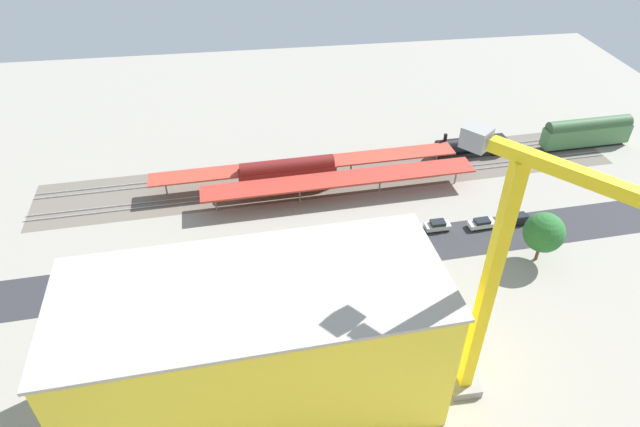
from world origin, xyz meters
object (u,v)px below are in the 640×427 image
(platform_canopy_near, at_px, (341,179))
(freight_coach_far, at_px, (287,173))
(parked_car_2, at_px, (437,226))
(parked_car_5, at_px, (309,239))
(traffic_light, at_px, (404,246))
(street_tree_2, at_px, (544,233))
(parked_car_6, at_px, (259,246))
(street_tree_0, at_px, (373,250))
(parked_car_3, at_px, (397,232))
(locomotive, at_px, (474,146))
(parked_car_1, at_px, (482,224))
(construction_building, at_px, (258,346))
(street_tree_1, at_px, (370,252))
(passenger_coach, at_px, (587,132))
(tower_crane, at_px, (518,275))
(parked_car_7, at_px, (216,247))
(platform_canopy_far, at_px, (306,164))
(box_truck_0, at_px, (144,319))
(parked_car_4, at_px, (348,235))
(parked_car_0, at_px, (519,219))

(platform_canopy_near, distance_m, freight_coach_far, 10.12)
(parked_car_2, distance_m, parked_car_5, 21.95)
(freight_coach_far, bearing_deg, traffic_light, 121.09)
(street_tree_2, bearing_deg, parked_car_6, -11.24)
(street_tree_0, bearing_deg, parked_car_3, -126.26)
(locomotive, xyz_separation_m, street_tree_2, (1.82, 32.29, 3.48))
(parked_car_3, relative_size, street_tree_2, 0.55)
(parked_car_1, relative_size, parked_car_5, 1.08)
(street_tree_2, bearing_deg, traffic_light, -1.54)
(locomotive, bearing_deg, platform_canopy_near, 20.19)
(parked_car_6, distance_m, construction_building, 28.31)
(street_tree_1, bearing_deg, passenger_coach, -148.72)
(street_tree_2, xyz_separation_m, traffic_light, (21.83, -0.59, -0.60))
(tower_crane, bearing_deg, parked_car_7, -45.48)
(locomotive, height_order, parked_car_7, locomotive)
(platform_canopy_far, distance_m, parked_car_1, 33.40)
(parked_car_6, distance_m, street_tree_2, 44.29)
(parked_car_7, bearing_deg, tower_crane, 134.52)
(parked_car_1, bearing_deg, construction_building, 35.36)
(parked_car_7, bearing_deg, street_tree_0, 158.97)
(box_truck_0, xyz_separation_m, street_tree_0, (-33.03, -6.06, 3.03))
(parked_car_1, relative_size, street_tree_2, 0.55)
(street_tree_1, bearing_deg, parked_car_7, -22.20)
(platform_canopy_near, distance_m, parked_car_5, 14.57)
(parked_car_4, xyz_separation_m, tower_crane, (-10.34, 32.20, 19.89))
(parked_car_1, bearing_deg, tower_crane, 68.34)
(locomotive, relative_size, passenger_coach, 0.86)
(parked_car_2, bearing_deg, passenger_coach, -149.86)
(platform_canopy_near, relative_size, parked_car_3, 10.62)
(parked_car_0, xyz_separation_m, box_truck_0, (60.83, 14.97, 1.02))
(street_tree_0, bearing_deg, platform_canopy_far, -76.45)
(street_tree_1, height_order, traffic_light, street_tree_1)
(parked_car_0, distance_m, box_truck_0, 62.66)
(locomotive, xyz_separation_m, street_tree_1, (28.87, 32.28, 2.83))
(parked_car_2, xyz_separation_m, street_tree_0, (13.44, 9.12, 4.03))
(parked_car_6, xyz_separation_m, box_truck_0, (16.42, 14.27, 0.96))
(parked_car_4, height_order, street_tree_2, street_tree_2)
(parked_car_4, relative_size, traffic_light, 0.63)
(locomotive, bearing_deg, parked_car_2, 56.69)
(traffic_light, bearing_deg, parked_car_7, -17.35)
(parked_car_4, bearing_deg, freight_coach_far, -63.05)
(parked_car_0, distance_m, parked_car_2, 14.37)
(parked_car_1, xyz_separation_m, parked_car_7, (44.61, -0.40, -0.01))
(parked_car_0, distance_m, parked_car_7, 51.33)
(platform_canopy_far, xyz_separation_m, street_tree_0, (-6.54, 27.15, 1.05))
(parked_car_4, distance_m, tower_crane, 39.24)
(parked_car_1, height_order, construction_building, construction_building)
(parked_car_3, xyz_separation_m, street_tree_1, (6.71, 8.90, 3.98))
(parked_car_1, bearing_deg, parked_car_5, -0.42)
(platform_canopy_near, bearing_deg, tower_crane, 102.07)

